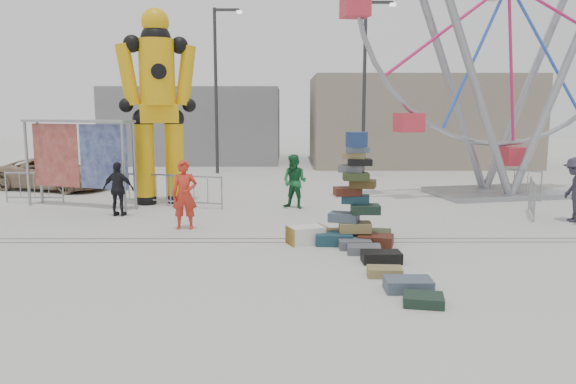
{
  "coord_description": "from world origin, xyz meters",
  "views": [
    {
      "loc": [
        -0.58,
        -12.93,
        3.35
      ],
      "look_at": [
        -0.52,
        1.53,
        1.12
      ],
      "focal_mm": 35.0,
      "sensor_mm": 36.0,
      "label": 1
    }
  ],
  "objects_px": {
    "suitcase_tower": "(355,212)",
    "crash_test_dummy": "(158,99)",
    "steamer_trunk": "(306,235)",
    "pedestrian_green": "(295,182)",
    "barricade_dummy_a": "(34,187)",
    "parked_suv": "(54,173)",
    "banner_scaffold": "(78,142)",
    "barricade_wheel_back": "(514,183)",
    "pedestrian_black": "(118,189)",
    "lamp_post_right": "(366,80)",
    "lamp_post_left": "(218,82)",
    "barricade_dummy_c": "(194,191)",
    "barricade_dummy_b": "(143,189)",
    "pedestrian_red": "(185,195)",
    "barricade_wheel_front": "(532,198)",
    "pedestrian_grey": "(574,190)",
    "ferris_wheel": "(507,11)"
  },
  "relations": [
    {
      "from": "barricade_dummy_a",
      "to": "crash_test_dummy",
      "type": "bearing_deg",
      "value": -0.32
    },
    {
      "from": "barricade_dummy_b",
      "to": "barricade_dummy_c",
      "type": "xyz_separation_m",
      "value": [
        1.84,
        -0.59,
        0.0
      ]
    },
    {
      "from": "pedestrian_green",
      "to": "parked_suv",
      "type": "height_order",
      "value": "pedestrian_green"
    },
    {
      "from": "suitcase_tower",
      "to": "barricade_wheel_front",
      "type": "distance_m",
      "value": 6.77
    },
    {
      "from": "barricade_dummy_b",
      "to": "parked_suv",
      "type": "relative_size",
      "value": 0.43
    },
    {
      "from": "barricade_wheel_back",
      "to": "pedestrian_green",
      "type": "distance_m",
      "value": 8.3
    },
    {
      "from": "steamer_trunk",
      "to": "pedestrian_red",
      "type": "height_order",
      "value": "pedestrian_red"
    },
    {
      "from": "suitcase_tower",
      "to": "pedestrian_green",
      "type": "bearing_deg",
      "value": 113.88
    },
    {
      "from": "crash_test_dummy",
      "to": "pedestrian_grey",
      "type": "bearing_deg",
      "value": -32.22
    },
    {
      "from": "pedestrian_black",
      "to": "parked_suv",
      "type": "distance_m",
      "value": 6.98
    },
    {
      "from": "parked_suv",
      "to": "barricade_wheel_back",
      "type": "bearing_deg",
      "value": -79.48
    },
    {
      "from": "banner_scaffold",
      "to": "parked_suv",
      "type": "xyz_separation_m",
      "value": [
        -2.56,
        4.1,
        -1.53
      ]
    },
    {
      "from": "lamp_post_left",
      "to": "barricade_wheel_back",
      "type": "xyz_separation_m",
      "value": [
        11.67,
        -7.69,
        -3.93
      ]
    },
    {
      "from": "steamer_trunk",
      "to": "pedestrian_grey",
      "type": "relative_size",
      "value": 0.48
    },
    {
      "from": "steamer_trunk",
      "to": "pedestrian_green",
      "type": "distance_m",
      "value": 4.85
    },
    {
      "from": "barricade_dummy_a",
      "to": "pedestrian_grey",
      "type": "relative_size",
      "value": 1.06
    },
    {
      "from": "banner_scaffold",
      "to": "barricade_wheel_back",
      "type": "bearing_deg",
      "value": 26.28
    },
    {
      "from": "lamp_post_left",
      "to": "steamer_trunk",
      "type": "height_order",
      "value": "lamp_post_left"
    },
    {
      "from": "ferris_wheel",
      "to": "banner_scaffold",
      "type": "relative_size",
      "value": 3.41
    },
    {
      "from": "lamp_post_left",
      "to": "crash_test_dummy",
      "type": "distance_m",
      "value": 8.85
    },
    {
      "from": "lamp_post_right",
      "to": "pedestrian_green",
      "type": "height_order",
      "value": "lamp_post_right"
    },
    {
      "from": "crash_test_dummy",
      "to": "pedestrian_black",
      "type": "distance_m",
      "value": 3.62
    },
    {
      "from": "suitcase_tower",
      "to": "barricade_dummy_b",
      "type": "height_order",
      "value": "suitcase_tower"
    },
    {
      "from": "lamp_post_right",
      "to": "barricade_dummy_b",
      "type": "height_order",
      "value": "lamp_post_right"
    },
    {
      "from": "lamp_post_right",
      "to": "steamer_trunk",
      "type": "relative_size",
      "value": 8.85
    },
    {
      "from": "crash_test_dummy",
      "to": "barricade_dummy_b",
      "type": "relative_size",
      "value": 3.38
    },
    {
      "from": "steamer_trunk",
      "to": "pedestrian_red",
      "type": "xyz_separation_m",
      "value": [
        -3.27,
        1.69,
        0.74
      ]
    },
    {
      "from": "barricade_dummy_a",
      "to": "barricade_wheel_front",
      "type": "relative_size",
      "value": 1.0
    },
    {
      "from": "banner_scaffold",
      "to": "pedestrian_grey",
      "type": "xyz_separation_m",
      "value": [
        15.16,
        -2.35,
        -1.23
      ]
    },
    {
      "from": "barricade_wheel_front",
      "to": "pedestrian_grey",
      "type": "xyz_separation_m",
      "value": [
        0.84,
        -0.84,
        0.39
      ]
    },
    {
      "from": "banner_scaffold",
      "to": "pedestrian_black",
      "type": "xyz_separation_m",
      "value": [
        1.67,
        -1.45,
        -1.34
      ]
    },
    {
      "from": "barricade_wheel_front",
      "to": "pedestrian_red",
      "type": "xyz_separation_m",
      "value": [
        -10.3,
        -1.78,
        0.4
      ]
    },
    {
      "from": "barricade_dummy_a",
      "to": "suitcase_tower",
      "type": "bearing_deg",
      "value": -27.57
    },
    {
      "from": "lamp_post_left",
      "to": "barricade_dummy_c",
      "type": "height_order",
      "value": "lamp_post_left"
    },
    {
      "from": "crash_test_dummy",
      "to": "parked_suv",
      "type": "height_order",
      "value": "crash_test_dummy"
    },
    {
      "from": "pedestrian_grey",
      "to": "parked_suv",
      "type": "height_order",
      "value": "pedestrian_grey"
    },
    {
      "from": "lamp_post_left",
      "to": "steamer_trunk",
      "type": "distance_m",
      "value": 15.61
    },
    {
      "from": "suitcase_tower",
      "to": "crash_test_dummy",
      "type": "relative_size",
      "value": 0.4
    },
    {
      "from": "lamp_post_right",
      "to": "suitcase_tower",
      "type": "relative_size",
      "value": 2.93
    },
    {
      "from": "crash_test_dummy",
      "to": "steamer_trunk",
      "type": "distance_m",
      "value": 8.23
    },
    {
      "from": "barricade_dummy_a",
      "to": "pedestrian_black",
      "type": "xyz_separation_m",
      "value": [
        3.65,
        -2.39,
        0.28
      ]
    },
    {
      "from": "crash_test_dummy",
      "to": "barricade_wheel_front",
      "type": "distance_m",
      "value": 12.44
    },
    {
      "from": "steamer_trunk",
      "to": "pedestrian_red",
      "type": "distance_m",
      "value": 3.75
    },
    {
      "from": "barricade_dummy_a",
      "to": "pedestrian_black",
      "type": "distance_m",
      "value": 4.37
    },
    {
      "from": "crash_test_dummy",
      "to": "barricade_wheel_front",
      "type": "bearing_deg",
      "value": -29.3
    },
    {
      "from": "barricade_wheel_front",
      "to": "pedestrian_grey",
      "type": "height_order",
      "value": "pedestrian_grey"
    },
    {
      "from": "lamp_post_right",
      "to": "pedestrian_red",
      "type": "xyz_separation_m",
      "value": [
        -6.43,
        -10.82,
        -3.53
      ]
    },
    {
      "from": "barricade_dummy_c",
      "to": "pedestrian_black",
      "type": "relative_size",
      "value": 1.2
    },
    {
      "from": "barricade_wheel_back",
      "to": "ferris_wheel",
      "type": "bearing_deg",
      "value": 165.88
    },
    {
      "from": "barricade_dummy_a",
      "to": "parked_suv",
      "type": "relative_size",
      "value": 0.43
    }
  ]
}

